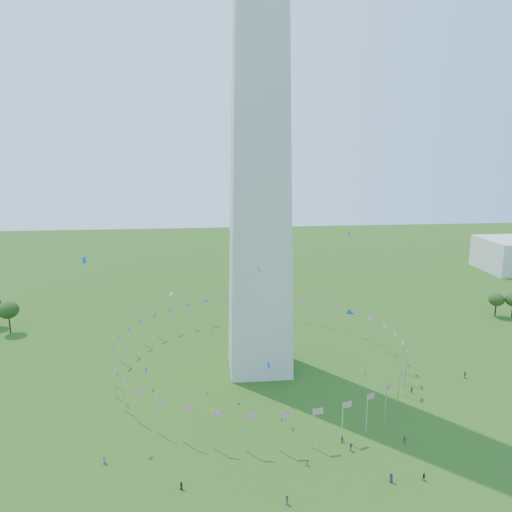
# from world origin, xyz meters

# --- Properties ---
(ground) EXTENTS (600.00, 600.00, 0.00)m
(ground) POSITION_xyz_m (0.00, 0.00, 0.00)
(ground) COLOR #224710
(ground) RESTS_ON ground
(washington_monument) EXTENTS (16.80, 16.80, 169.00)m
(washington_monument) POSITION_xyz_m (0.00, 50.00, 84.50)
(washington_monument) COLOR beige
(washington_monument) RESTS_ON ground
(flag_ring) EXTENTS (80.24, 80.24, 9.00)m
(flag_ring) POSITION_xyz_m (-0.00, 50.00, 4.50)
(flag_ring) COLOR silver
(flag_ring) RESTS_ON ground
(crowd) EXTENTS (91.58, 63.68, 1.96)m
(crowd) POSITION_xyz_m (15.66, 1.99, 0.87)
(crowd) COLOR #262626
(crowd) RESTS_ON ground
(kites_aloft) EXTENTS (94.16, 65.27, 40.12)m
(kites_aloft) POSITION_xyz_m (8.50, 25.26, 21.17)
(kites_aloft) COLOR blue
(kites_aloft) RESTS_ON ground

